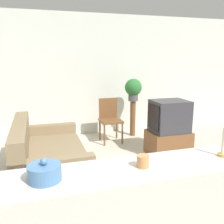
{
  "coord_description": "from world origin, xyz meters",
  "views": [
    {
      "loc": [
        -0.84,
        -2.18,
        1.75
      ],
      "look_at": [
        0.36,
        1.76,
        0.85
      ],
      "focal_mm": 40.0,
      "sensor_mm": 36.0,
      "label": 1
    }
  ],
  "objects_px": {
    "couch": "(47,158)",
    "television": "(169,116)",
    "potted_plant": "(133,88)",
    "decorative_bowl": "(44,172)",
    "wooden_chair": "(110,117)"
  },
  "relations": [
    {
      "from": "couch",
      "to": "potted_plant",
      "type": "relative_size",
      "value": 3.5
    },
    {
      "from": "couch",
      "to": "decorative_bowl",
      "type": "bearing_deg",
      "value": -91.84
    },
    {
      "from": "wooden_chair",
      "to": "potted_plant",
      "type": "xyz_separation_m",
      "value": [
        0.61,
        0.21,
        0.57
      ]
    },
    {
      "from": "couch",
      "to": "television",
      "type": "relative_size",
      "value": 2.68
    },
    {
      "from": "decorative_bowl",
      "to": "couch",
      "type": "bearing_deg",
      "value": 88.16
    },
    {
      "from": "couch",
      "to": "potted_plant",
      "type": "distance_m",
      "value": 2.61
    },
    {
      "from": "wooden_chair",
      "to": "potted_plant",
      "type": "distance_m",
      "value": 0.86
    },
    {
      "from": "couch",
      "to": "wooden_chair",
      "type": "height_order",
      "value": "wooden_chair"
    },
    {
      "from": "potted_plant",
      "to": "decorative_bowl",
      "type": "xyz_separation_m",
      "value": [
        -2.04,
        -3.63,
        -0.02
      ]
    },
    {
      "from": "couch",
      "to": "television",
      "type": "bearing_deg",
      "value": 7.17
    },
    {
      "from": "television",
      "to": "decorative_bowl",
      "type": "height_order",
      "value": "decorative_bowl"
    },
    {
      "from": "potted_plant",
      "to": "decorative_bowl",
      "type": "bearing_deg",
      "value": -119.28
    },
    {
      "from": "couch",
      "to": "decorative_bowl",
      "type": "relative_size",
      "value": 8.23
    },
    {
      "from": "television",
      "to": "wooden_chair",
      "type": "bearing_deg",
      "value": 128.22
    },
    {
      "from": "couch",
      "to": "television",
      "type": "xyz_separation_m",
      "value": [
        2.17,
        0.27,
        0.43
      ]
    }
  ]
}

